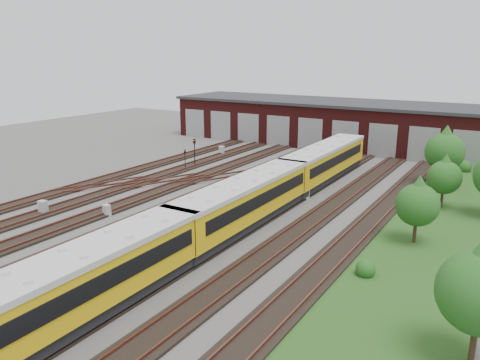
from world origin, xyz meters
The scene contains 20 objects.
ground centered at (0.00, 0.00, 0.00)m, with size 120.00×120.00×0.00m, color #494644.
track_network centered at (-0.17, 0.59, 0.11)m, with size 30.40×70.00×0.33m.
maintenance_shed centered at (-0.01, 39.97, 3.20)m, with size 51.00×12.50×6.35m.
grass_verge centered at (19.00, 10.00, 0.03)m, with size 8.00×55.00×0.05m, color #294D19.
metro_train centered at (6.00, 3.47, 2.09)m, with size 3.07×48.65×3.44m.
signal_mast_0 centered at (-9.88, 17.89, 2.09)m, with size 0.30×0.28×3.24m.
signal_mast_1 centered at (-9.40, 15.43, 1.57)m, with size 0.24×0.23×2.42m.
signal_mast_2 centered at (4.39, 20.39, 2.15)m, with size 0.28×0.27×3.38m.
signal_mast_3 centered at (3.22, 5.22, 1.97)m, with size 0.30×0.29×3.06m.
relay_cabinet_0 centered at (-10.12, -2.86, 0.56)m, with size 0.67×0.56×1.11m, color #B6BABC.
relay_cabinet_1 centered at (-10.71, 24.91, 0.56)m, with size 0.67×0.56×1.12m, color #B6BABC.
relay_cabinet_2 centered at (-5.08, -0.47, 0.49)m, with size 0.59×0.49×0.98m, color #B6BABC.
relay_cabinet_3 centered at (6.93, 12.49, 0.55)m, with size 0.66×0.55×1.09m, color #B6BABC.
relay_cabinet_4 centered at (3.25, 13.12, 0.49)m, with size 0.59×0.49×0.99m, color #B6BABC.
tree_0 centered at (16.93, 23.64, 4.05)m, with size 3.80×3.80×6.30m.
tree_1 centered at (18.10, 16.49, 3.08)m, with size 2.90×2.90×4.80m.
tree_3 centered at (17.82, 7.03, 3.20)m, with size 3.01×3.01×4.98m.
bush_0 centered at (16.44, 0.18, 0.60)m, with size 1.20×1.20×1.20m, color #1D4A15.
bush_1 centered at (17.25, 22.48, 0.71)m, with size 1.43×1.43×1.43m, color #1D4A15.
bush_2 centered at (18.10, 31.65, 0.78)m, with size 1.56×1.56×1.56m, color #1D4A15.
Camera 1 is at (23.62, -25.82, 13.03)m, focal length 35.00 mm.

